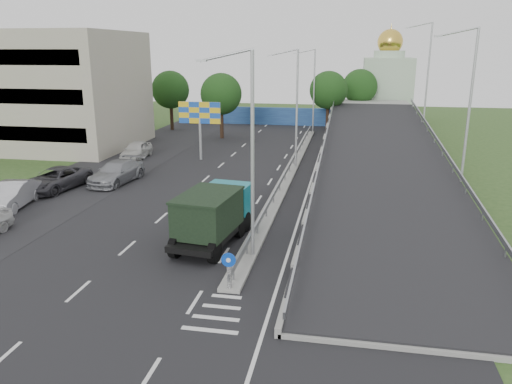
% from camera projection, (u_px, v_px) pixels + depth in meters
% --- Properties ---
extents(ground, '(160.00, 160.00, 0.00)m').
position_uv_depth(ground, '(216.00, 318.00, 19.70)').
color(ground, '#2D4C1E').
rests_on(ground, ground).
extents(road_surface, '(26.00, 90.00, 0.04)m').
position_uv_depth(road_surface, '(245.00, 184.00, 39.12)').
color(road_surface, black).
rests_on(road_surface, ground).
extents(parking_strip, '(8.00, 90.00, 0.05)m').
position_uv_depth(parking_strip, '(92.00, 177.00, 41.42)').
color(parking_strip, black).
rests_on(parking_strip, ground).
extents(median, '(1.00, 44.00, 0.20)m').
position_uv_depth(median, '(289.00, 173.00, 42.35)').
color(median, gray).
rests_on(median, ground).
extents(overpass_ramp, '(10.00, 50.00, 3.50)m').
position_uv_depth(overpass_ramp, '(381.00, 157.00, 40.57)').
color(overpass_ramp, gray).
rests_on(overpass_ramp, ground).
extents(median_guardrail, '(0.09, 44.00, 0.71)m').
position_uv_depth(median_guardrail, '(290.00, 165.00, 42.17)').
color(median_guardrail, gray).
rests_on(median_guardrail, median).
extents(sign_bollard, '(0.64, 0.23, 1.67)m').
position_uv_depth(sign_bollard, '(229.00, 270.00, 21.47)').
color(sign_bollard, black).
rests_on(sign_bollard, median).
extents(lamp_post_near, '(2.74, 0.18, 10.08)m').
position_uv_depth(lamp_post_near, '(249.00, 145.00, 23.74)').
color(lamp_post_near, '#B2B5B7').
rests_on(lamp_post_near, median).
extents(lamp_post_mid, '(2.74, 0.18, 10.08)m').
position_uv_depth(lamp_post_mid, '(295.00, 103.00, 42.64)').
color(lamp_post_mid, '#B2B5B7').
rests_on(lamp_post_mid, median).
extents(lamp_post_far, '(2.74, 0.18, 10.08)m').
position_uv_depth(lamp_post_far, '(313.00, 86.00, 61.54)').
color(lamp_post_far, '#B2B5B7').
rests_on(lamp_post_far, median).
extents(beige_building, '(24.00, 14.00, 12.00)m').
position_uv_depth(beige_building, '(22.00, 90.00, 53.57)').
color(beige_building, '#ABA790').
rests_on(beige_building, ground).
extents(blue_wall, '(30.00, 0.50, 2.40)m').
position_uv_depth(blue_wall, '(285.00, 117.00, 69.20)').
color(blue_wall, navy).
rests_on(blue_wall, ground).
extents(church, '(7.00, 7.00, 13.80)m').
position_uv_depth(church, '(387.00, 84.00, 73.16)').
color(church, '#B2CCAD').
rests_on(church, ground).
extents(billboard, '(4.00, 0.24, 5.50)m').
position_uv_depth(billboard, '(200.00, 116.00, 46.59)').
color(billboard, '#B2B5B7').
rests_on(billboard, ground).
extents(tree_left_mid, '(4.80, 4.80, 7.60)m').
position_uv_depth(tree_left_mid, '(221.00, 94.00, 57.83)').
color(tree_left_mid, black).
rests_on(tree_left_mid, ground).
extents(tree_median_far, '(4.80, 4.80, 7.60)m').
position_uv_depth(tree_median_far, '(329.00, 90.00, 63.27)').
color(tree_median_far, black).
rests_on(tree_median_far, ground).
extents(tree_left_far, '(4.80, 4.80, 7.60)m').
position_uv_depth(tree_left_far, '(170.00, 90.00, 63.96)').
color(tree_left_far, black).
rests_on(tree_left_far, ground).
extents(tree_ramp_far, '(4.80, 4.80, 7.60)m').
position_uv_depth(tree_ramp_far, '(360.00, 87.00, 69.17)').
color(tree_ramp_far, black).
rests_on(tree_ramp_far, ground).
extents(dump_truck, '(3.30, 7.01, 2.98)m').
position_uv_depth(dump_truck, '(214.00, 213.00, 27.02)').
color(dump_truck, black).
rests_on(dump_truck, ground).
extents(parked_car_b, '(2.63, 5.43, 1.71)m').
position_uv_depth(parked_car_b, '(12.00, 195.00, 33.13)').
color(parked_car_b, '#B2B2B8').
rests_on(parked_car_b, ground).
extents(parked_car_c, '(3.54, 6.23, 1.64)m').
position_uv_depth(parked_car_c, '(56.00, 179.00, 37.39)').
color(parked_car_c, '#39383E').
rests_on(parked_car_c, ground).
extents(parked_car_d, '(3.05, 6.11, 1.71)m').
position_uv_depth(parked_car_d, '(117.00, 172.00, 39.34)').
color(parked_car_d, gray).
rests_on(parked_car_d, ground).
extents(parked_car_e, '(2.21, 4.95, 1.65)m').
position_uv_depth(parked_car_e, '(136.00, 150.00, 48.12)').
color(parked_car_e, beige).
rests_on(parked_car_e, ground).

